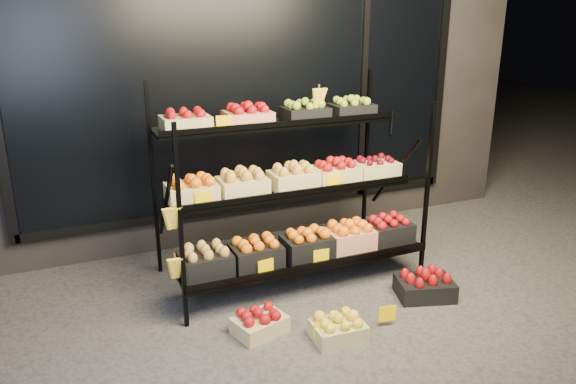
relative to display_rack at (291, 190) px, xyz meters
name	(u,v)px	position (x,y,z in m)	size (l,w,h in m)	color
ground	(324,309)	(0.01, -0.60, -0.79)	(24.00, 24.00, 0.00)	#514F4C
building	(218,52)	(0.01, 1.99, 0.96)	(6.00, 2.08, 3.50)	#2D2826
display_rack	(291,190)	(0.00, 0.00, 0.00)	(2.18, 1.02, 1.68)	black
tag_floor_a	(322,335)	(-0.20, -1.00, -0.73)	(0.13, 0.01, 0.12)	#FFC500
tag_floor_b	(387,319)	(0.32, -1.00, -0.73)	(0.13, 0.01, 0.12)	#FFC500
floor_crate_left	(260,322)	(-0.55, -0.71, -0.70)	(0.41, 0.35, 0.19)	#D8C47D
floor_crate_midright	(338,328)	(-0.08, -1.00, -0.70)	(0.37, 0.28, 0.19)	#D8C47D
floor_crate_right	(425,285)	(0.84, -0.74, -0.69)	(0.51, 0.43, 0.21)	black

